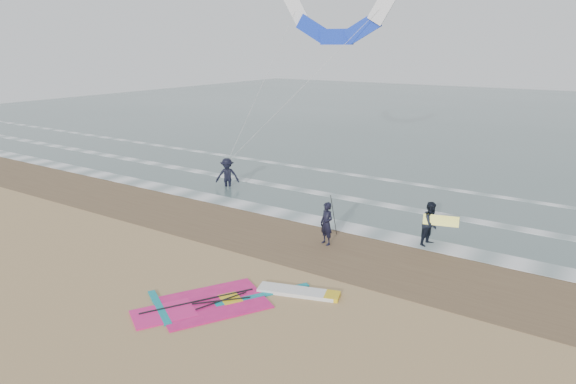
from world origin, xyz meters
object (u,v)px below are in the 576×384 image
Objects in this scene: windsurf_rig at (236,300)px; person_wading at (227,170)px; surf_kite at (337,22)px; person_standing at (327,224)px; person_walking at (431,224)px.

windsurf_rig is 13.03m from person_wading.
surf_kite is (-4.09, 13.43, 8.49)m from windsurf_rig.
person_standing is 9.54m from person_wading.
windsurf_rig is 3.04× the size of person_walking.
person_wading is (-8.54, 4.24, 0.13)m from person_standing.
windsurf_rig is 0.59× the size of surf_kite.
windsurf_rig is at bearing -69.26° from person_standing.
person_walking is 0.19× the size of surf_kite.
person_walking is 0.89× the size of person_wading.
windsurf_rig is 16.41m from surf_kite.
person_wading is at bearing 131.27° from windsurf_rig.
person_standing is at bearing 138.69° from person_walking.
person_walking is at bearing -43.51° from person_wading.
person_standing reaches higher than windsurf_rig.
person_walking is at bearing 66.64° from windsurf_rig.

